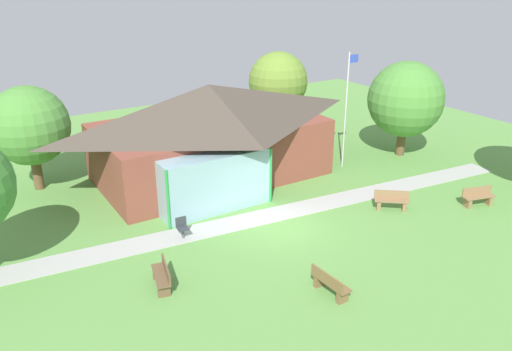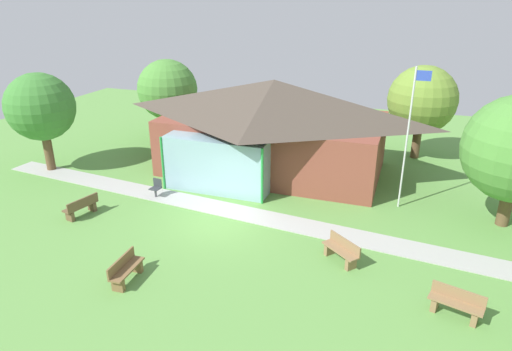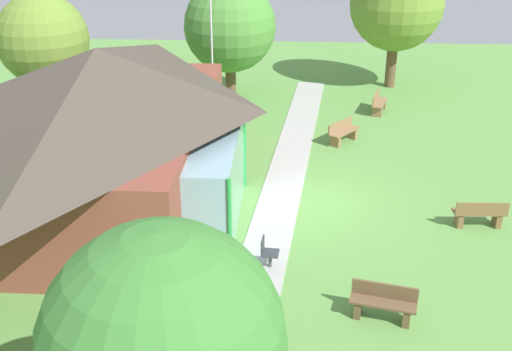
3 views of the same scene
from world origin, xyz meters
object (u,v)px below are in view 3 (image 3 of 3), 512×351
(pavilion, at_px, (107,123))
(bench_front_center, at_px, (479,214))
(bench_lawn_far_right, at_px, (378,104))
(tree_behind_pavilion_right, at_px, (43,40))
(patio_chair_west, at_px, (268,254))
(tree_west_hedge, at_px, (164,343))
(tree_far_east, at_px, (397,4))
(flagpole, at_px, (212,44))
(bench_mid_right, at_px, (343,132))
(bench_mid_left, at_px, (383,303))
(tree_east_hedge, at_px, (230,26))

(pavilion, distance_m, bench_front_center, 11.36)
(bench_lawn_far_right, distance_m, tree_behind_pavilion_right, 14.28)
(patio_chair_west, bearing_deg, bench_lawn_far_right, 166.36)
(tree_behind_pavilion_right, distance_m, tree_west_hedge, 20.06)
(bench_lawn_far_right, height_order, tree_far_east, tree_far_east)
(flagpole, relative_size, tree_behind_pavilion_right, 1.17)
(pavilion, distance_m, flagpole, 7.16)
(bench_front_center, bearing_deg, flagpole, 134.29)
(bench_mid_right, height_order, bench_mid_left, same)
(bench_lawn_far_right, xyz_separation_m, tree_far_east, (3.96, -1.02, 3.55))
(bench_front_center, distance_m, bench_mid_left, 5.55)
(bench_lawn_far_right, xyz_separation_m, tree_behind_pavilion_right, (-1.43, 13.91, 2.91))
(tree_west_hedge, bearing_deg, tree_behind_pavilion_right, 24.94)
(flagpole, xyz_separation_m, tree_behind_pavilion_right, (0.48, 6.96, -0.02))
(flagpole, bearing_deg, pavilion, 160.21)
(bench_mid_right, height_order, tree_east_hedge, tree_east_hedge)
(pavilion, xyz_separation_m, tree_east_hedge, (10.71, -2.73, 0.76))
(bench_mid_right, height_order, tree_far_east, tree_far_east)
(tree_behind_pavilion_right, bearing_deg, bench_lawn_far_right, -84.15)
(tree_west_hedge, bearing_deg, tree_east_hedge, 3.10)
(flagpole, bearing_deg, tree_behind_pavilion_right, 86.05)
(bench_lawn_far_right, bearing_deg, pavilion, -31.57)
(bench_front_center, xyz_separation_m, tree_west_hedge, (-9.61, 7.18, 2.97))
(bench_mid_left, height_order, patio_chair_west, patio_chair_west)
(tree_behind_pavilion_right, bearing_deg, bench_mid_right, -100.15)
(flagpole, xyz_separation_m, patio_chair_west, (-10.60, -2.66, -2.92))
(patio_chair_west, height_order, tree_far_east, tree_far_east)
(pavilion, xyz_separation_m, bench_lawn_far_right, (8.59, -9.36, -2.05))
(bench_front_center, xyz_separation_m, bench_lawn_far_right, (10.00, 1.73, 0.00))
(bench_mid_right, height_order, patio_chair_west, patio_chair_west)
(bench_lawn_far_right, distance_m, tree_west_hedge, 20.57)
(tree_far_east, height_order, tree_behind_pavilion_right, tree_far_east)
(bench_front_center, distance_m, tree_east_hedge, 14.98)
(bench_front_center, bearing_deg, bench_lawn_far_right, 97.10)
(bench_lawn_far_right, height_order, tree_west_hedge, tree_west_hedge)
(flagpole, height_order, tree_behind_pavilion_right, flagpole)
(flagpole, distance_m, bench_mid_left, 13.96)
(bench_front_center, relative_size, bench_lawn_far_right, 0.97)
(bench_mid_right, bearing_deg, bench_lawn_far_right, -167.21)
(tree_east_hedge, bearing_deg, bench_mid_left, -163.06)
(pavilion, height_order, flagpole, flagpole)
(bench_front_center, height_order, bench_mid_right, same)
(bench_mid_right, relative_size, tree_behind_pavilion_right, 0.28)
(patio_chair_west, distance_m, tree_far_east, 17.65)
(bench_mid_left, xyz_separation_m, tree_east_hedge, (16.57, 5.05, 2.82))
(bench_front_center, relative_size, bench_mid_right, 1.05)
(bench_mid_right, relative_size, tree_west_hedge, 0.28)
(flagpole, bearing_deg, bench_front_center, -133.00)
(bench_front_center, distance_m, bench_lawn_far_right, 10.15)
(flagpole, xyz_separation_m, tree_far_east, (5.86, -7.97, 0.62))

